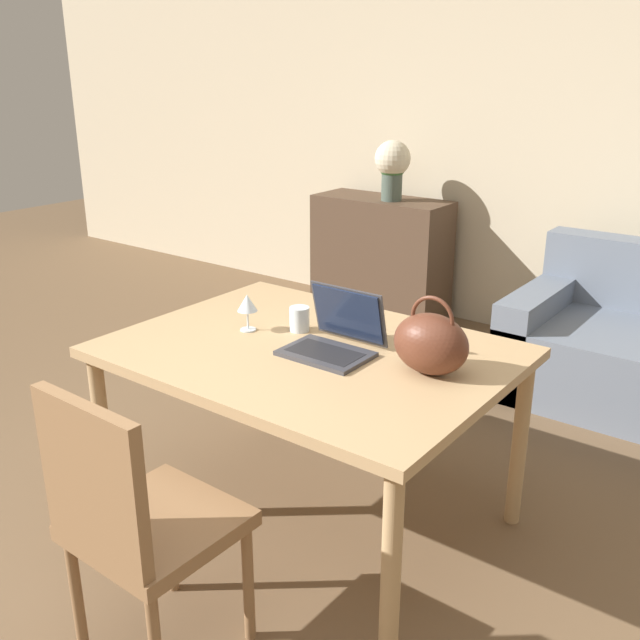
% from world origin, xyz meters
% --- Properties ---
extents(ground_plane, '(14.00, 14.00, 0.00)m').
position_xyz_m(ground_plane, '(0.00, 0.00, 0.00)').
color(ground_plane, brown).
extents(wall_back, '(10.00, 0.06, 2.70)m').
position_xyz_m(wall_back, '(0.00, 3.39, 1.35)').
color(wall_back, beige).
rests_on(wall_back, ground_plane).
extents(dining_table, '(1.45, 1.08, 0.75)m').
position_xyz_m(dining_table, '(0.06, 0.77, 0.68)').
color(dining_table, tan).
rests_on(dining_table, ground_plane).
extents(chair, '(0.45, 0.45, 0.93)m').
position_xyz_m(chair, '(0.10, -0.12, 0.52)').
color(chair, olive).
rests_on(chair, ground_plane).
extents(sideboard, '(0.98, 0.40, 0.87)m').
position_xyz_m(sideboard, '(-1.08, 3.08, 0.43)').
color(sideboard, '#4C3828').
rests_on(sideboard, ground_plane).
extents(laptop, '(0.32, 0.29, 0.23)m').
position_xyz_m(laptop, '(0.15, 0.80, 0.81)').
color(laptop, '#38383D').
rests_on(laptop, dining_table).
extents(drinking_glass, '(0.08, 0.08, 0.10)m').
position_xyz_m(drinking_glass, '(-0.09, 0.89, 0.80)').
color(drinking_glass, silver).
rests_on(drinking_glass, dining_table).
extents(wine_glass, '(0.08, 0.08, 0.15)m').
position_xyz_m(wine_glass, '(-0.25, 0.76, 0.86)').
color(wine_glass, silver).
rests_on(wine_glass, dining_table).
extents(handbag, '(0.27, 0.19, 0.28)m').
position_xyz_m(handbag, '(0.53, 0.83, 0.86)').
color(handbag, '#592D1E').
rests_on(handbag, dining_table).
extents(flower_vase, '(0.24, 0.24, 0.41)m').
position_xyz_m(flower_vase, '(-0.98, 3.04, 1.11)').
color(flower_vase, '#47564C').
rests_on(flower_vase, sideboard).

